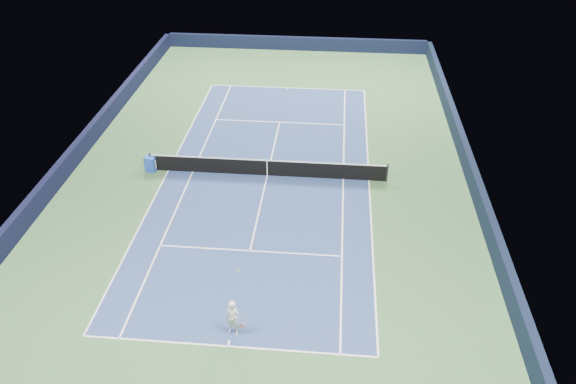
{
  "coord_description": "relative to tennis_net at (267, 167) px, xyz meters",
  "views": [
    {
      "loc": [
        3.47,
        -25.58,
        16.18
      ],
      "look_at": [
        1.4,
        -3.0,
        1.0
      ],
      "focal_mm": 35.0,
      "sensor_mm": 36.0,
      "label": 1
    }
  ],
  "objects": [
    {
      "name": "service_line_near",
      "position": [
        0.0,
        -6.4,
        -0.5
      ],
      "size": [
        8.23,
        0.08,
        0.0
      ],
      "primitive_type": "cube",
      "color": "white",
      "rests_on": "ground"
    },
    {
      "name": "wall_far",
      "position": [
        0.0,
        19.82,
        0.05
      ],
      "size": [
        22.0,
        0.35,
        1.1
      ],
      "primitive_type": "cube",
      "color": "black",
      "rests_on": "ground"
    },
    {
      "name": "sideline_singles_right",
      "position": [
        4.12,
        0.0,
        -0.5
      ],
      "size": [
        0.08,
        23.77,
        0.0
      ],
      "primitive_type": "cube",
      "color": "white",
      "rests_on": "ground"
    },
    {
      "name": "service_line_far",
      "position": [
        0.0,
        6.4,
        -0.5
      ],
      "size": [
        8.23,
        0.08,
        0.0
      ],
      "primitive_type": "cube",
      "color": "white",
      "rests_on": "ground"
    },
    {
      "name": "court_surface",
      "position": [
        0.0,
        0.0,
        -0.5
      ],
      "size": [
        10.97,
        23.77,
        0.01
      ],
      "primitive_type": "cube",
      "color": "navy",
      "rests_on": "ground"
    },
    {
      "name": "baseline_far",
      "position": [
        0.0,
        11.88,
        -0.5
      ],
      "size": [
        10.97,
        0.08,
        0.0
      ],
      "primitive_type": "cube",
      "color": "white",
      "rests_on": "ground"
    },
    {
      "name": "sideline_singles_left",
      "position": [
        -4.12,
        0.0,
        -0.5
      ],
      "size": [
        0.08,
        23.77,
        0.0
      ],
      "primitive_type": "cube",
      "color": "white",
      "rests_on": "ground"
    },
    {
      "name": "sideline_doubles_left",
      "position": [
        -5.49,
        0.0,
        -0.5
      ],
      "size": [
        0.08,
        23.77,
        0.0
      ],
      "primitive_type": "cube",
      "color": "white",
      "rests_on": "ground"
    },
    {
      "name": "ground",
      "position": [
        0.0,
        0.0,
        -0.5
      ],
      "size": [
        40.0,
        40.0,
        0.0
      ],
      "primitive_type": "plane",
      "color": "#355C32",
      "rests_on": "ground"
    },
    {
      "name": "tennis_player",
      "position": [
        0.11,
        -11.21,
        0.27
      ],
      "size": [
        0.78,
        1.29,
        2.26
      ],
      "color": "silver",
      "rests_on": "ground"
    },
    {
      "name": "center_service_line",
      "position": [
        0.0,
        0.0,
        -0.5
      ],
      "size": [
        0.08,
        12.8,
        0.0
      ],
      "primitive_type": "cube",
      "color": "white",
      "rests_on": "ground"
    },
    {
      "name": "sponsor_cube",
      "position": [
        -6.4,
        -0.08,
        -0.06
      ],
      "size": [
        0.63,
        0.57,
        0.88
      ],
      "color": "blue",
      "rests_on": "ground"
    },
    {
      "name": "baseline_near",
      "position": [
        0.0,
        -11.88,
        -0.5
      ],
      "size": [
        10.97,
        0.08,
        0.0
      ],
      "primitive_type": "cube",
      "color": "white",
      "rests_on": "ground"
    },
    {
      "name": "wall_left",
      "position": [
        -10.82,
        0.0,
        0.05
      ],
      "size": [
        0.35,
        40.0,
        1.1
      ],
      "primitive_type": "cube",
      "color": "black",
      "rests_on": "ground"
    },
    {
      "name": "sideline_doubles_right",
      "position": [
        5.49,
        0.0,
        -0.5
      ],
      "size": [
        0.08,
        23.77,
        0.0
      ],
      "primitive_type": "cube",
      "color": "white",
      "rests_on": "ground"
    },
    {
      "name": "wall_right",
      "position": [
        10.82,
        0.0,
        0.05
      ],
      "size": [
        0.35,
        40.0,
        1.1
      ],
      "primitive_type": "cube",
      "color": "black",
      "rests_on": "ground"
    },
    {
      "name": "center_mark_far",
      "position": [
        0.0,
        11.73,
        -0.5
      ],
      "size": [
        0.08,
        0.3,
        0.0
      ],
      "primitive_type": "cube",
      "color": "white",
      "rests_on": "ground"
    },
    {
      "name": "tennis_net",
      "position": [
        0.0,
        0.0,
        0.0
      ],
      "size": [
        12.9,
        0.1,
        1.07
      ],
      "color": "black",
      "rests_on": "ground"
    },
    {
      "name": "center_mark_near",
      "position": [
        0.0,
        -11.73,
        -0.5
      ],
      "size": [
        0.08,
        0.3,
        0.0
      ],
      "primitive_type": "cube",
      "color": "white",
      "rests_on": "ground"
    }
  ]
}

